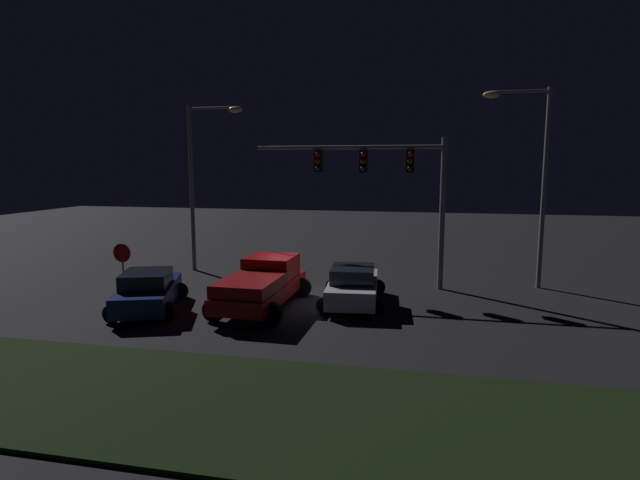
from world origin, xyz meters
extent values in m
plane|color=black|center=(0.00, 0.00, 0.00)|extent=(80.00, 80.00, 0.00)
cube|color=black|center=(0.00, -9.48, 0.05)|extent=(21.53, 5.32, 0.10)
cube|color=maroon|center=(-0.77, -1.75, 0.68)|extent=(2.09, 5.43, 0.55)
cube|color=maroon|center=(-0.75, -0.56, 1.38)|extent=(1.87, 1.93, 0.85)
cube|color=black|center=(-0.75, -0.56, 1.50)|extent=(1.79, 1.55, 0.51)
cube|color=maroon|center=(-0.79, -2.83, 1.18)|extent=(1.97, 3.06, 0.45)
cylinder|color=black|center=(-1.77, 0.21, 0.40)|extent=(0.80, 0.22, 0.80)
cylinder|color=black|center=(0.29, 0.18, 0.40)|extent=(0.80, 0.22, 0.80)
cylinder|color=black|center=(-1.83, -3.68, 0.40)|extent=(0.80, 0.22, 0.80)
cylinder|color=black|center=(0.23, -3.71, 0.40)|extent=(0.80, 0.22, 0.80)
cube|color=silver|center=(2.49, -0.37, 0.61)|extent=(2.18, 4.54, 0.70)
cube|color=black|center=(2.51, -0.62, 1.23)|extent=(1.77, 2.13, 0.55)
cylinder|color=black|center=(1.44, 1.04, 0.32)|extent=(0.64, 0.22, 0.64)
cylinder|color=black|center=(3.28, 1.20, 0.32)|extent=(0.64, 0.22, 0.64)
cylinder|color=black|center=(1.71, -1.94, 0.32)|extent=(0.64, 0.22, 0.64)
cylinder|color=black|center=(3.54, -1.78, 0.32)|extent=(0.64, 0.22, 0.64)
cube|color=navy|center=(-4.79, -2.84, 0.61)|extent=(3.16, 4.75, 0.70)
cube|color=black|center=(-4.71, -3.07, 1.23)|extent=(2.17, 2.42, 0.55)
cylinder|color=black|center=(-6.16, -1.73, 0.32)|extent=(0.64, 0.22, 0.64)
cylinder|color=black|center=(-4.43, -1.12, 0.32)|extent=(0.64, 0.22, 0.64)
cylinder|color=black|center=(-5.16, -4.55, 0.32)|extent=(0.64, 0.22, 0.64)
cylinder|color=black|center=(-3.43, -3.94, 0.32)|extent=(0.64, 0.22, 0.64)
cylinder|color=slate|center=(5.82, 2.84, 3.25)|extent=(0.24, 0.24, 6.50)
cylinder|color=slate|center=(1.72, 2.84, 6.10)|extent=(8.20, 0.18, 0.18)
cube|color=black|center=(4.42, 2.84, 5.50)|extent=(0.32, 0.44, 0.95)
sphere|color=red|center=(4.42, 2.61, 5.80)|extent=(0.22, 0.22, 0.22)
sphere|color=#59380A|center=(4.42, 2.61, 5.50)|extent=(0.22, 0.22, 0.22)
sphere|color=#0C4719|center=(4.42, 2.61, 5.20)|extent=(0.22, 0.22, 0.22)
cube|color=black|center=(2.42, 2.84, 5.50)|extent=(0.32, 0.44, 0.95)
sphere|color=red|center=(2.42, 2.61, 5.80)|extent=(0.22, 0.22, 0.22)
sphere|color=#59380A|center=(2.42, 2.61, 5.50)|extent=(0.22, 0.22, 0.22)
sphere|color=#0C4719|center=(2.42, 2.61, 5.20)|extent=(0.22, 0.22, 0.22)
cube|color=black|center=(0.42, 2.84, 5.50)|extent=(0.32, 0.44, 0.95)
sphere|color=red|center=(0.42, 2.61, 5.80)|extent=(0.22, 0.22, 0.22)
sphere|color=#59380A|center=(0.42, 2.61, 5.50)|extent=(0.22, 0.22, 0.22)
sphere|color=#0C4719|center=(0.42, 2.61, 5.20)|extent=(0.22, 0.22, 0.22)
cylinder|color=slate|center=(-6.45, 4.35, 4.12)|extent=(0.20, 0.20, 8.24)
cylinder|color=slate|center=(-5.24, 4.35, 8.09)|extent=(2.42, 0.12, 0.12)
ellipsoid|color=#F9CC72|center=(-4.02, 4.35, 7.99)|extent=(0.70, 0.44, 0.30)
cylinder|color=slate|center=(10.05, 3.99, 4.28)|extent=(0.20, 0.20, 8.56)
cylinder|color=slate|center=(8.88, 3.99, 8.41)|extent=(2.34, 0.12, 0.12)
ellipsoid|color=#F9CC72|center=(7.71, 3.99, 8.31)|extent=(0.70, 0.44, 0.30)
cylinder|color=slate|center=(-6.72, -1.43, 1.10)|extent=(0.07, 0.07, 2.20)
cylinder|color=#B20C0F|center=(-6.72, -1.46, 1.85)|extent=(0.76, 0.03, 0.76)
camera|label=1|loc=(5.36, -19.63, 5.33)|focal=28.90mm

